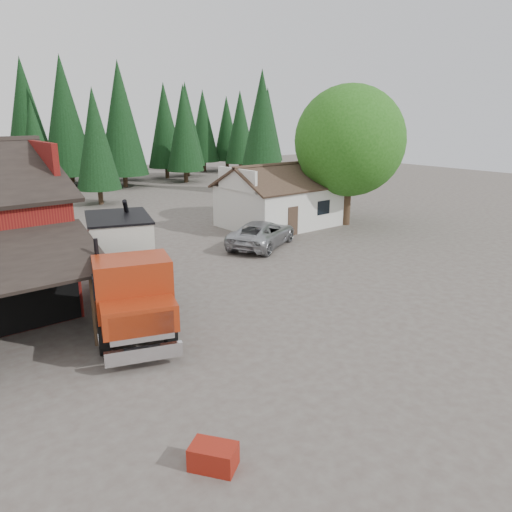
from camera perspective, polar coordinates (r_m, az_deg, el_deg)
ground at (r=20.28m, az=-0.37°, el=-7.76°), size 120.00×120.00×0.00m
farmhouse at (r=37.44m, az=2.78°, el=6.06°), size 8.60×6.42×4.65m
deciduous_tree at (r=37.68m, az=10.69°, el=12.37°), size 8.00×8.00×10.20m
near_pine_b at (r=47.89m, az=-17.86°, el=12.61°), size 3.96×3.96×10.40m
near_pine_c at (r=52.61m, az=0.70°, el=14.71°), size 4.84×4.84×12.40m
feed_truck at (r=21.10m, az=-14.74°, el=-1.20°), size 5.77×10.34×4.52m
silver_car at (r=31.51m, az=0.70°, el=2.58°), size 6.52×5.14×1.65m
equip_box at (r=12.87m, az=-4.90°, el=-21.87°), size 1.20×1.30×0.60m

